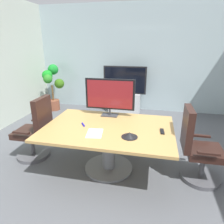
{
  "coord_description": "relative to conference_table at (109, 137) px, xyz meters",
  "views": [
    {
      "loc": [
        0.6,
        -2.75,
        1.92
      ],
      "look_at": [
        -0.04,
        0.18,
        0.87
      ],
      "focal_mm": 32.0,
      "sensor_mm": 36.0,
      "label": 1
    }
  ],
  "objects": [
    {
      "name": "potted_plant",
      "position": [
        -2.28,
        2.57,
        0.21
      ],
      "size": [
        0.59,
        0.7,
        1.32
      ],
      "color": "brown",
      "rests_on": "ground"
    },
    {
      "name": "whiteboard_marker",
      "position": [
        -0.39,
        -0.02,
        0.18
      ],
      "size": [
        0.09,
        0.12,
        0.02
      ],
      "primitive_type": "cube",
      "rotation": [
        0.0,
        0.0,
        -0.97
      ],
      "color": "#1919A5",
      "rests_on": "conference_table"
    },
    {
      "name": "ground_plane",
      "position": [
        0.04,
        0.07,
        -0.56
      ],
      "size": [
        7.25,
        7.25,
        0.0
      ],
      "primitive_type": "plane",
      "color": "#515459"
    },
    {
      "name": "wall_display_unit",
      "position": [
        -0.2,
        2.84,
        -0.11
      ],
      "size": [
        1.2,
        0.36,
        1.31
      ],
      "color": "#B7BABC",
      "rests_on": "ground"
    },
    {
      "name": "tv_monitor",
      "position": [
        -0.09,
        0.49,
        0.53
      ],
      "size": [
        0.84,
        0.18,
        0.64
      ],
      "color": "#333338",
      "rests_on": "conference_table"
    },
    {
      "name": "wall_back_glass_partition",
      "position": [
        0.04,
        3.2,
        0.92
      ],
      "size": [
        5.78,
        0.1,
        2.95
      ],
      "primitive_type": "cube",
      "color": "#9EB2B7",
      "rests_on": "ground"
    },
    {
      "name": "office_chair_right",
      "position": [
        1.3,
        0.03,
        -0.1
      ],
      "size": [
        0.6,
        0.57,
        1.09
      ],
      "rotation": [
        0.0,
        0.0,
        1.58
      ],
      "color": "#4C4C51",
      "rests_on": "ground"
    },
    {
      "name": "remote_control",
      "position": [
        0.79,
        -0.02,
        0.18
      ],
      "size": [
        0.06,
        0.17,
        0.02
      ],
      "primitive_type": "cube",
      "rotation": [
        0.0,
        0.0,
        0.08
      ],
      "color": "black",
      "rests_on": "conference_table"
    },
    {
      "name": "conference_table",
      "position": [
        0.0,
        0.0,
        0.0
      ],
      "size": [
        1.91,
        1.32,
        0.72
      ],
      "color": "#B2894C",
      "rests_on": "ground"
    },
    {
      "name": "conference_phone",
      "position": [
        0.35,
        -0.28,
        0.2
      ],
      "size": [
        0.22,
        0.22,
        0.07
      ],
      "color": "black",
      "rests_on": "conference_table"
    },
    {
      "name": "office_chair_left",
      "position": [
        -1.3,
        0.07,
        -0.1
      ],
      "size": [
        0.6,
        0.57,
        1.09
      ],
      "rotation": [
        0.0,
        0.0,
        -1.56
      ],
      "color": "#4C4C51",
      "rests_on": "ground"
    },
    {
      "name": "paper_notepad",
      "position": [
        -0.13,
        -0.27,
        0.17
      ],
      "size": [
        0.25,
        0.33,
        0.01
      ],
      "primitive_type": "cube",
      "rotation": [
        0.0,
        0.0,
        0.16
      ],
      "color": "white",
      "rests_on": "conference_table"
    }
  ]
}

